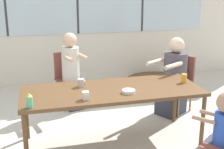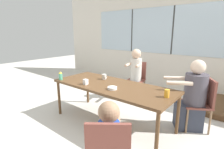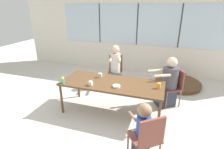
{
  "view_description": "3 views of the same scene",
  "coord_description": "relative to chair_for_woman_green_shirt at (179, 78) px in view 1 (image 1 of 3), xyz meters",
  "views": [
    {
      "loc": [
        -0.87,
        -3.38,
        1.91
      ],
      "look_at": [
        0.0,
        0.0,
        0.88
      ],
      "focal_mm": 50.0,
      "sensor_mm": 36.0,
      "label": 1
    },
    {
      "loc": [
        1.78,
        -2.19,
        1.57
      ],
      "look_at": [
        0.0,
        0.0,
        0.88
      ],
      "focal_mm": 28.0,
      "sensor_mm": 36.0,
      "label": 2
    },
    {
      "loc": [
        1.03,
        -3.14,
        2.2
      ],
      "look_at": [
        0.0,
        0.0,
        0.88
      ],
      "focal_mm": 28.0,
      "sensor_mm": 36.0,
      "label": 3
    }
  ],
  "objects": [
    {
      "name": "sippy_cup",
      "position": [
        -2.21,
        -1.12,
        0.27
      ],
      "size": [
        0.07,
        0.07,
        0.16
      ],
      "color": "#4CA57F",
      "rests_on": "dining_table"
    },
    {
      "name": "chair_for_woman_green_shirt",
      "position": [
        0.0,
        0.0,
        0.0
      ],
      "size": [
        0.55,
        0.55,
        0.86
      ],
      "rotation": [
        0.0,
        0.0,
        -4.17
      ],
      "color": "brown",
      "rests_on": "ground_plane"
    },
    {
      "name": "chair_for_man_blue_shirt",
      "position": [
        -1.62,
        0.67,
        0.0
      ],
      "size": [
        0.49,
        0.49,
        0.86
      ],
      "rotation": [
        0.0,
        0.0,
        -2.9
      ],
      "color": "brown",
      "rests_on": "ground_plane"
    },
    {
      "name": "wall_back_with_windows",
      "position": [
        -1.26,
        1.89,
        0.91
      ],
      "size": [
        8.4,
        0.08,
        2.8
      ],
      "color": "silver",
      "rests_on": "ground_plane"
    },
    {
      "name": "juice_glass",
      "position": [
        -0.32,
        -0.74,
        0.25
      ],
      "size": [
        0.07,
        0.07,
        0.11
      ],
      "color": "gold",
      "rests_on": "dining_table"
    },
    {
      "name": "person_woman_green_shirt",
      "position": [
        -0.14,
        -0.09,
        0.01
      ],
      "size": [
        0.7,
        0.61,
        1.16
      ],
      "rotation": [
        0.0,
        0.0,
        -4.17
      ],
      "color": "#333847",
      "rests_on": "ground_plane"
    },
    {
      "name": "bowl_white_shallow",
      "position": [
        -1.11,
        -0.94,
        0.21
      ],
      "size": [
        0.15,
        0.15,
        0.04
      ],
      "color": "white",
      "rests_on": "dining_table"
    },
    {
      "name": "dining_table",
      "position": [
        -1.26,
        -0.76,
        0.14
      ],
      "size": [
        2.12,
        0.85,
        0.7
      ],
      "color": "brown",
      "rests_on": "ground_plane"
    },
    {
      "name": "person_man_blue_shirt",
      "position": [
        -1.58,
        0.51,
        0.05
      ],
      "size": [
        0.38,
        0.54,
        1.19
      ],
      "rotation": [
        0.0,
        0.0,
        -2.9
      ],
      "color": "#333847",
      "rests_on": "ground_plane"
    },
    {
      "name": "milk_carton_small",
      "position": [
        -1.62,
        -1.03,
        0.24
      ],
      "size": [
        0.07,
        0.07,
        0.09
      ],
      "color": "silver",
      "rests_on": "dining_table"
    },
    {
      "name": "ground_plane",
      "position": [
        -1.26,
        -0.76,
        -0.51
      ],
      "size": [
        16.0,
        16.0,
        0.0
      ],
      "primitive_type": "plane",
      "color": "beige"
    },
    {
      "name": "person_toddler",
      "position": [
        -0.45,
        -1.81,
        -0.04
      ],
      "size": [
        0.39,
        0.42,
        0.96
      ],
      "rotation": [
        0.0,
        0.0,
        0.66
      ],
      "color": "#333847",
      "rests_on": "ground_plane"
    },
    {
      "name": "folded_table_stack",
      "position": [
        0.15,
        1.12,
        -0.45
      ],
      "size": [
        1.28,
        1.28,
        0.12
      ],
      "color": "brown",
      "rests_on": "ground_plane"
    },
    {
      "name": "coffee_mug",
      "position": [
        -1.6,
        -0.58,
        0.24
      ],
      "size": [
        0.09,
        0.08,
        0.1
      ],
      "color": "beige",
      "rests_on": "dining_table"
    }
  ]
}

